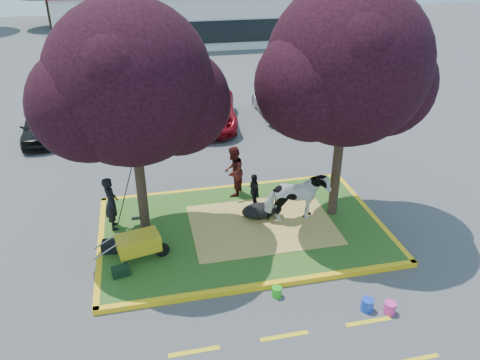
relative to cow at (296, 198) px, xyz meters
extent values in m
plane|color=#424244|center=(-1.63, 0.00, -0.92)|extent=(90.00, 90.00, 0.00)
cube|color=#245119|center=(-1.63, 0.00, -0.85)|extent=(8.00, 5.00, 0.15)
cube|color=yellow|center=(-1.63, -2.58, -0.85)|extent=(8.30, 0.16, 0.15)
cube|color=yellow|center=(-1.63, 2.58, -0.85)|extent=(8.30, 0.16, 0.15)
cube|color=yellow|center=(-5.71, 0.00, -0.85)|extent=(0.16, 5.30, 0.15)
cube|color=yellow|center=(2.45, 0.00, -0.85)|extent=(0.16, 5.30, 0.15)
cube|color=tan|center=(-1.03, 0.00, -0.77)|extent=(4.20, 3.00, 0.01)
cylinder|color=black|center=(-4.43, 0.40, 0.99)|extent=(0.28, 0.28, 3.53)
sphere|color=black|center=(-4.43, 0.40, 3.64)|extent=(4.20, 4.20, 4.20)
sphere|color=black|center=(-3.27, 0.60, 3.01)|extent=(2.86, 2.86, 2.86)
sphere|color=black|center=(-5.48, 0.10, 3.26)|extent=(2.86, 2.86, 2.86)
cylinder|color=black|center=(1.27, 0.20, 1.07)|extent=(0.28, 0.28, 3.70)
sphere|color=black|center=(1.27, 0.20, 3.85)|extent=(4.40, 4.40, 4.40)
sphere|color=black|center=(2.48, 0.40, 3.19)|extent=(2.99, 2.99, 2.99)
sphere|color=black|center=(0.17, -0.10, 3.45)|extent=(2.99, 2.99, 2.99)
cube|color=yellow|center=(-3.63, -4.20, -0.92)|extent=(1.10, 0.12, 0.01)
cube|color=yellow|center=(-1.63, -4.20, -0.92)|extent=(1.10, 0.12, 0.01)
cube|color=yellow|center=(0.37, -4.20, -0.92)|extent=(1.10, 0.12, 0.01)
cube|color=silver|center=(0.37, 28.00, 1.08)|extent=(20.00, 8.00, 4.00)
cube|color=black|center=(0.37, 23.95, 0.48)|extent=(19.00, 0.10, 1.60)
cylinder|color=black|center=(-11.63, 37.00, 1.04)|extent=(0.44, 0.44, 3.92)
cylinder|color=black|center=(-3.63, 38.50, 0.62)|extent=(0.44, 0.44, 3.08)
cylinder|color=black|center=(4.37, 37.50, 0.90)|extent=(0.44, 0.44, 3.64)
cylinder|color=black|center=(12.37, 38.00, 0.83)|extent=(0.44, 0.44, 3.50)
cylinder|color=black|center=(20.37, 37.00, 0.69)|extent=(0.44, 0.44, 3.22)
imported|color=silver|center=(0.00, 0.00, 0.00)|extent=(1.86, 0.89, 1.55)
ellipsoid|color=black|center=(-1.01, 0.41, -0.54)|extent=(1.11, 0.67, 0.47)
imported|color=black|center=(-5.33, 0.82, 0.04)|extent=(0.46, 0.64, 1.64)
imported|color=#461514|center=(-1.48, 1.99, 0.07)|extent=(0.95, 1.03, 1.70)
imported|color=black|center=(-1.04, 0.99, -0.18)|extent=(0.36, 0.72, 1.19)
cylinder|color=black|center=(-4.03, -0.91, -0.58)|extent=(0.40, 0.16, 0.39)
cylinder|color=slate|center=(-5.01, -1.15, -0.63)|extent=(0.04, 0.04, 0.28)
cylinder|color=slate|center=(-5.01, -0.67, -0.63)|extent=(0.04, 0.04, 0.28)
cube|color=gold|center=(-4.63, -0.91, -0.25)|extent=(1.20, 0.87, 0.44)
cylinder|color=slate|center=(-5.45, -1.15, -0.23)|extent=(0.70, 0.19, 0.36)
cylinder|color=slate|center=(-5.45, -0.67, -0.23)|extent=(0.70, 0.19, 0.36)
cube|color=black|center=(-5.33, -0.39, -0.62)|extent=(0.65, 0.41, 0.31)
cube|color=black|center=(-5.13, -1.48, -0.66)|extent=(0.48, 0.36, 0.23)
cylinder|color=green|center=(-1.44, -2.93, -0.79)|extent=(0.26, 0.26, 0.26)
cylinder|color=#F63698|center=(0.97, -4.04, -0.78)|extent=(0.34, 0.34, 0.29)
cylinder|color=blue|center=(0.50, -3.83, -0.77)|extent=(0.37, 0.37, 0.31)
imported|color=black|center=(-8.48, 8.72, -0.31)|extent=(1.69, 3.68, 1.22)
imported|color=#999BA1|center=(-6.15, 8.61, -0.26)|extent=(2.16, 4.20, 1.32)
imported|color=maroon|center=(-1.15, 8.93, -0.22)|extent=(3.04, 5.33, 1.40)
imported|color=white|center=(2.24, 9.43, -0.29)|extent=(1.77, 4.35, 1.26)
imported|color=#55585D|center=(5.50, 9.19, -0.22)|extent=(2.31, 4.45, 1.40)
camera|label=1|loc=(-4.20, -11.30, 6.92)|focal=35.00mm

